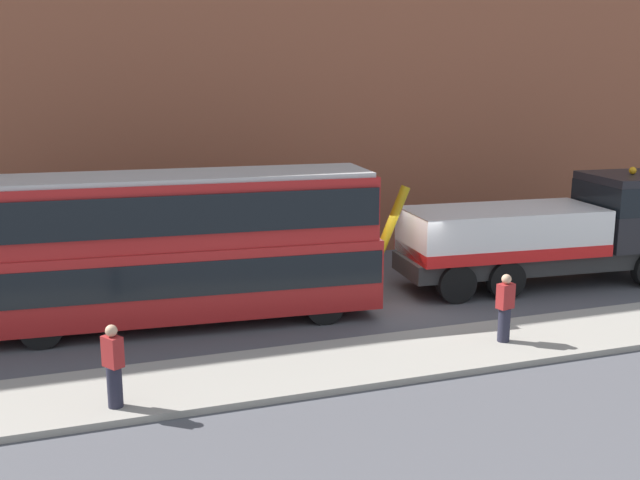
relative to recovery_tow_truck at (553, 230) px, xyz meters
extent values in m
plane|color=#4C4C51|center=(-5.71, -0.16, -1.76)|extent=(120.00, 120.00, 0.00)
cube|color=gray|center=(-5.71, -4.36, -1.68)|extent=(60.00, 2.80, 0.15)
cube|color=#935138|center=(-5.71, 6.51, 6.24)|extent=(60.00, 1.20, 16.00)
cube|color=#2D2D2D|center=(-0.48, 0.04, -0.90)|extent=(9.14, 2.89, 0.55)
cube|color=black|center=(2.71, -0.21, 0.52)|extent=(2.79, 2.79, 2.30)
cube|color=black|center=(2.71, -0.21, 0.97)|extent=(2.82, 2.82, 0.90)
cube|color=silver|center=(-1.78, 0.14, 0.07)|extent=(6.28, 3.06, 1.40)
cube|color=red|center=(-1.78, 0.14, -0.45)|extent=(6.28, 3.11, 0.36)
cylinder|color=#B79914|center=(-5.48, 0.42, 0.37)|extent=(1.25, 0.37, 2.52)
sphere|color=orange|center=(2.71, -0.21, 1.79)|extent=(0.24, 0.24, 0.24)
cylinder|color=black|center=(2.89, 0.89, -1.18)|extent=(1.18, 0.43, 1.16)
cylinder|color=black|center=(-2.09, 1.27, -1.18)|extent=(1.18, 0.43, 1.16)
cylinder|color=black|center=(-2.26, -0.94, -1.18)|extent=(1.18, 0.43, 1.16)
cylinder|color=black|center=(-3.69, 1.39, -1.18)|extent=(1.18, 0.43, 1.16)
cylinder|color=black|center=(-3.85, -0.82, -1.18)|extent=(1.18, 0.43, 1.16)
cube|color=#AD1E1E|center=(-11.95, 0.04, -0.47)|extent=(11.16, 3.33, 1.90)
cube|color=#AD1E1E|center=(-11.95, 0.04, 1.33)|extent=(10.93, 3.21, 1.70)
cube|color=black|center=(-11.95, 0.04, -0.22)|extent=(11.05, 3.37, 0.90)
cube|color=black|center=(-11.95, 0.04, 1.43)|extent=(10.83, 3.35, 1.00)
cube|color=#B2B2B2|center=(-11.95, 0.04, 2.24)|extent=(10.70, 3.10, 0.12)
cube|color=yellow|center=(-6.44, -0.38, 0.78)|extent=(0.17, 1.50, 0.44)
cylinder|color=black|center=(-7.98, 0.82, -1.24)|extent=(1.06, 0.38, 1.04)
cylinder|color=black|center=(-8.14, -1.34, -1.24)|extent=(1.06, 0.38, 1.04)
cylinder|color=black|center=(-15.16, 1.36, -1.24)|extent=(1.06, 0.38, 1.04)
cylinder|color=black|center=(-15.32, -0.79, -1.24)|extent=(1.06, 0.38, 1.04)
cylinder|color=#232333|center=(-13.90, -5.13, -1.18)|extent=(0.41, 0.41, 0.85)
cube|color=maroon|center=(-13.90, -5.13, -0.45)|extent=(0.43, 0.48, 0.62)
sphere|color=tan|center=(-13.90, -5.13, -0.02)|extent=(0.24, 0.24, 0.24)
cylinder|color=#232333|center=(-4.56, -4.44, -1.18)|extent=(0.37, 0.37, 0.85)
cube|color=maroon|center=(-4.56, -4.44, -0.45)|extent=(0.45, 0.35, 0.62)
sphere|color=tan|center=(-4.56, -4.44, -0.02)|extent=(0.24, 0.24, 0.24)
camera|label=1|loc=(-14.68, -19.70, 4.95)|focal=42.64mm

